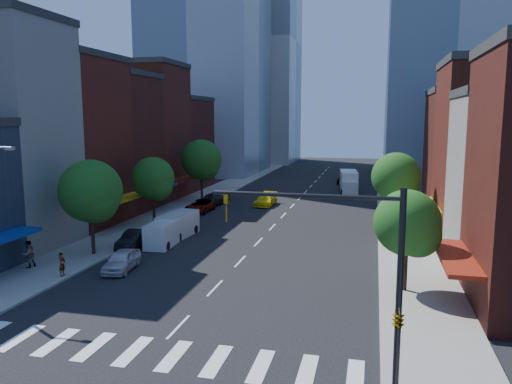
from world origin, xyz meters
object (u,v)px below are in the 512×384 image
(parked_car_front, at_px, (122,260))
(cargo_van_far, at_px, (177,225))
(traffic_car_oncoming, at_px, (348,185))
(pedestrian_near, at_px, (62,264))
(pedestrian_far, at_px, (29,254))
(parked_car_second, at_px, (134,239))
(box_truck, at_px, (349,183))
(parked_car_rear, at_px, (211,200))
(taxi, at_px, (266,200))
(cargo_van_near, at_px, (164,233))
(traffic_car_far, at_px, (343,180))
(parked_car_third, at_px, (200,206))

(parked_car_front, relative_size, cargo_van_far, 0.81)
(traffic_car_oncoming, xyz_separation_m, pedestrian_near, (-16.34, -45.60, 0.22))
(pedestrian_near, relative_size, pedestrian_far, 0.83)
(cargo_van_far, relative_size, pedestrian_far, 2.69)
(parked_car_second, bearing_deg, pedestrian_near, -99.50)
(traffic_car_oncoming, xyz_separation_m, pedestrian_far, (-19.77, -44.47, 0.39))
(traffic_car_oncoming, bearing_deg, cargo_van_far, 70.55)
(box_truck, bearing_deg, cargo_van_far, -120.26)
(box_truck, height_order, pedestrian_far, box_truck)
(parked_car_rear, height_order, taxi, taxi)
(parked_car_rear, relative_size, pedestrian_near, 3.13)
(pedestrian_far, bearing_deg, taxi, 175.20)
(cargo_van_near, relative_size, traffic_car_oncoming, 1.10)
(parked_car_second, height_order, cargo_van_near, cargo_van_near)
(cargo_van_far, distance_m, pedestrian_far, 13.15)
(traffic_car_far, xyz_separation_m, pedestrian_near, (-15.16, -52.50, 0.28))
(traffic_car_oncoming, height_order, traffic_car_far, traffic_car_oncoming)
(parked_car_second, distance_m, traffic_car_far, 46.47)
(parked_car_second, bearing_deg, parked_car_front, -73.43)
(parked_car_third, height_order, pedestrian_near, pedestrian_near)
(parked_car_front, xyz_separation_m, taxi, (4.31, 27.68, 0.01))
(parked_car_rear, bearing_deg, traffic_car_oncoming, 55.43)
(taxi, distance_m, pedestrian_far, 30.96)
(pedestrian_near, bearing_deg, parked_car_second, -9.95)
(parked_car_second, distance_m, parked_car_third, 16.02)
(parked_car_front, distance_m, cargo_van_far, 10.13)
(parked_car_front, relative_size, box_truck, 0.54)
(parked_car_rear, bearing_deg, parked_car_second, -83.48)
(parked_car_front, bearing_deg, cargo_van_far, 83.39)
(cargo_van_near, bearing_deg, taxi, 75.34)
(parked_car_rear, bearing_deg, cargo_van_far, -76.13)
(cargo_van_far, bearing_deg, pedestrian_near, -98.86)
(pedestrian_near, bearing_deg, cargo_van_far, -16.37)
(box_truck, bearing_deg, taxi, -131.97)
(traffic_car_oncoming, relative_size, pedestrian_far, 2.28)
(taxi, bearing_deg, parked_car_rear, -159.47)
(parked_car_third, bearing_deg, pedestrian_far, -98.72)
(traffic_car_oncoming, distance_m, pedestrian_near, 48.44)
(parked_car_front, distance_m, pedestrian_far, 6.58)
(parked_car_third, distance_m, parked_car_rear, 3.75)
(cargo_van_far, xyz_separation_m, pedestrian_far, (-6.42, -11.48, 0.05))
(parked_car_front, relative_size, parked_car_rear, 0.84)
(taxi, relative_size, traffic_car_far, 1.27)
(cargo_van_far, height_order, pedestrian_far, cargo_van_far)
(cargo_van_near, bearing_deg, parked_car_second, -148.30)
(parked_car_third, relative_size, cargo_van_far, 0.97)
(parked_car_front, relative_size, pedestrian_far, 2.18)
(taxi, bearing_deg, cargo_van_near, -100.06)
(taxi, bearing_deg, cargo_van_far, -102.05)
(pedestrian_near, bearing_deg, pedestrian_far, 68.86)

